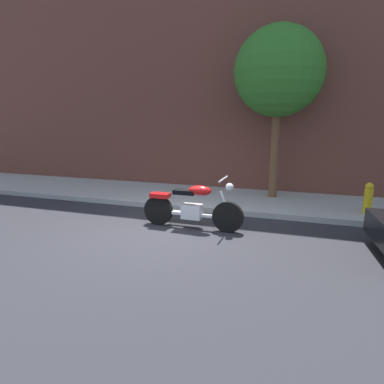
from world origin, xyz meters
The scene contains 6 objects.
ground_plane centered at (0.00, 0.00, 0.00)m, with size 60.00×60.00×0.00m, color #28282D.
sidewalk centered at (0.00, 3.12, 0.07)m, with size 21.84×2.73×0.14m, color #A7A7A7.
building_facade centered at (0.00, 4.74, 4.81)m, with size 21.84×0.50×9.62m, color brown.
motorcycle centered at (0.49, 0.48, 0.48)m, with size 2.31×0.70×1.18m.
street_tree centered at (1.95, 3.61, 3.63)m, with size 2.46×2.46×4.89m.
fire_hydrant centered at (4.31, 2.50, 0.46)m, with size 0.20×0.20×0.91m.
Camera 1 is at (2.78, -6.37, 2.42)m, focal length 31.60 mm.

